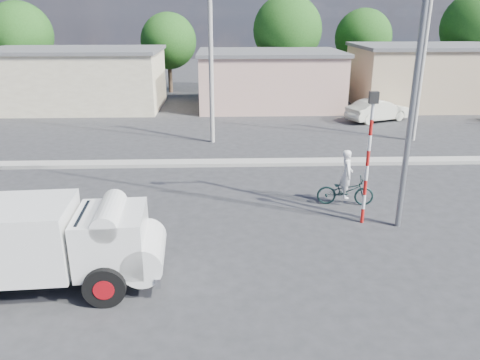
{
  "coord_description": "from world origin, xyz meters",
  "views": [
    {
      "loc": [
        -1.38,
        -12.59,
        6.62
      ],
      "look_at": [
        -0.86,
        2.22,
        1.3
      ],
      "focal_mm": 35.0,
      "sensor_mm": 36.0,
      "label": 1
    }
  ],
  "objects_px": {
    "traffic_pole": "(369,148)",
    "car_cream": "(378,110)",
    "truck": "(50,242)",
    "bicycle": "(345,191)",
    "streetlight": "(411,72)",
    "cyclist": "(346,182)"
  },
  "relations": [
    {
      "from": "traffic_pole",
      "to": "streetlight",
      "type": "height_order",
      "value": "streetlight"
    },
    {
      "from": "traffic_pole",
      "to": "car_cream",
      "type": "bearing_deg",
      "value": 70.81
    },
    {
      "from": "streetlight",
      "to": "traffic_pole",
      "type": "bearing_deg",
      "value": 162.27
    },
    {
      "from": "bicycle",
      "to": "traffic_pole",
      "type": "relative_size",
      "value": 0.47
    },
    {
      "from": "cyclist",
      "to": "car_cream",
      "type": "relative_size",
      "value": 0.42
    },
    {
      "from": "traffic_pole",
      "to": "streetlight",
      "type": "xyz_separation_m",
      "value": [
        0.94,
        -0.3,
        2.37
      ]
    },
    {
      "from": "bicycle",
      "to": "car_cream",
      "type": "relative_size",
      "value": 0.48
    },
    {
      "from": "truck",
      "to": "cyclist",
      "type": "relative_size",
      "value": 3.2
    },
    {
      "from": "truck",
      "to": "traffic_pole",
      "type": "distance_m",
      "value": 9.71
    },
    {
      "from": "truck",
      "to": "streetlight",
      "type": "xyz_separation_m",
      "value": [
        9.87,
        3.26,
        3.7
      ]
    },
    {
      "from": "truck",
      "to": "traffic_pole",
      "type": "xyz_separation_m",
      "value": [
        8.93,
        3.56,
        1.33
      ]
    },
    {
      "from": "truck",
      "to": "cyclist",
      "type": "height_order",
      "value": "truck"
    },
    {
      "from": "cyclist",
      "to": "truck",
      "type": "bearing_deg",
      "value": 127.05
    },
    {
      "from": "car_cream",
      "to": "traffic_pole",
      "type": "bearing_deg",
      "value": 137.24
    },
    {
      "from": "bicycle",
      "to": "streetlight",
      "type": "relative_size",
      "value": 0.23
    },
    {
      "from": "car_cream",
      "to": "traffic_pole",
      "type": "relative_size",
      "value": 0.97
    },
    {
      "from": "car_cream",
      "to": "streetlight",
      "type": "xyz_separation_m",
      "value": [
        -4.41,
        -15.67,
        4.27
      ]
    },
    {
      "from": "car_cream",
      "to": "truck",
      "type": "bearing_deg",
      "value": 119.4
    },
    {
      "from": "bicycle",
      "to": "car_cream",
      "type": "distance_m",
      "value": 14.88
    },
    {
      "from": "streetlight",
      "to": "cyclist",
      "type": "bearing_deg",
      "value": 121.54
    },
    {
      "from": "cyclist",
      "to": "car_cream",
      "type": "bearing_deg",
      "value": -15.31
    },
    {
      "from": "bicycle",
      "to": "streetlight",
      "type": "distance_m",
      "value": 4.94
    }
  ]
}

